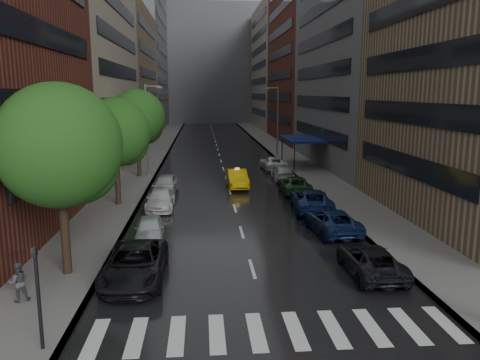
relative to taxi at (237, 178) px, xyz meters
name	(u,v)px	position (x,y,z in m)	size (l,w,h in m)	color
ground	(263,306)	(-0.75, -23.69, -0.80)	(220.00, 220.00, 0.00)	gray
road	(218,151)	(-0.75, 26.31, -0.80)	(14.00, 140.00, 0.01)	black
sidewalk_left	(155,151)	(-9.75, 26.31, -0.73)	(4.00, 140.00, 0.15)	gray
sidewalk_right	(280,150)	(8.25, 26.31, -0.73)	(4.00, 140.00, 0.15)	gray
crosswalk	(276,331)	(-0.55, -25.69, -0.79)	(13.15, 2.80, 0.01)	silver
buildings_left	(118,42)	(-15.75, 35.10, 15.19)	(8.00, 108.00, 38.00)	maroon
buildings_right	(312,49)	(14.24, 33.02, 14.23)	(8.05, 109.10, 36.00)	#937A5B
building_far	(209,65)	(-0.75, 94.31, 15.20)	(40.00, 14.00, 32.00)	slate
tree_near	(59,146)	(-9.35, -19.85, 5.25)	(5.54, 5.54, 8.84)	#382619
tree_mid	(115,133)	(-9.35, -6.24, 4.69)	(5.03, 5.03, 8.02)	#382619
tree_far	(137,118)	(-9.35, 5.73, 5.15)	(5.45, 5.45, 8.69)	#382619
taxi	(237,178)	(0.00, 0.00, 0.00)	(1.70, 4.87, 1.60)	yellow
parked_cars_left	(153,217)	(-6.15, -12.52, -0.05)	(2.66, 23.78, 1.59)	black
parked_cars_right	(303,193)	(4.65, -6.09, -0.07)	(3.12, 35.34, 1.58)	black
ped_black_umbrella	(17,272)	(-10.44, -22.74, 0.59)	(0.97, 0.98, 2.09)	#49484D
traffic_light	(38,288)	(-8.35, -26.45, 1.43)	(0.18, 0.15, 3.45)	black
street_lamp_left	(147,128)	(-8.47, 6.31, 4.09)	(1.74, 0.22, 9.00)	gray
street_lamp_right	(277,119)	(6.97, 21.31, 4.09)	(1.74, 0.22, 9.00)	gray
awning	(302,139)	(8.23, 11.31, 2.33)	(4.00, 8.00, 3.12)	navy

